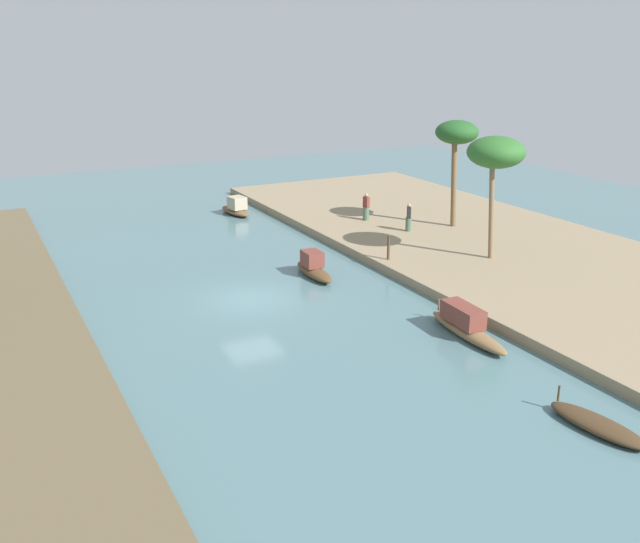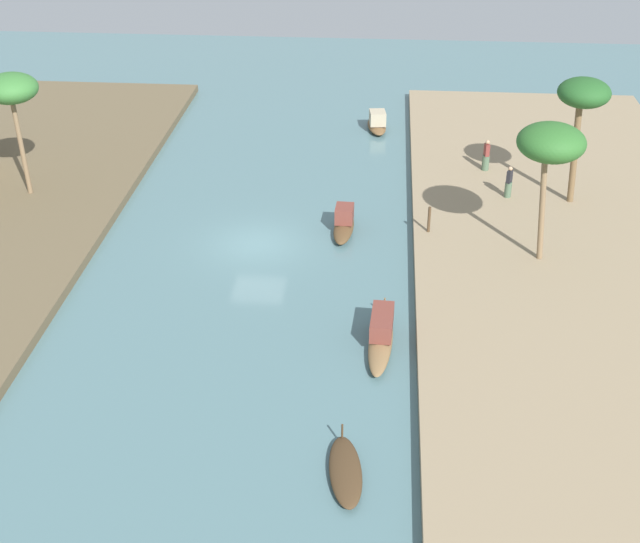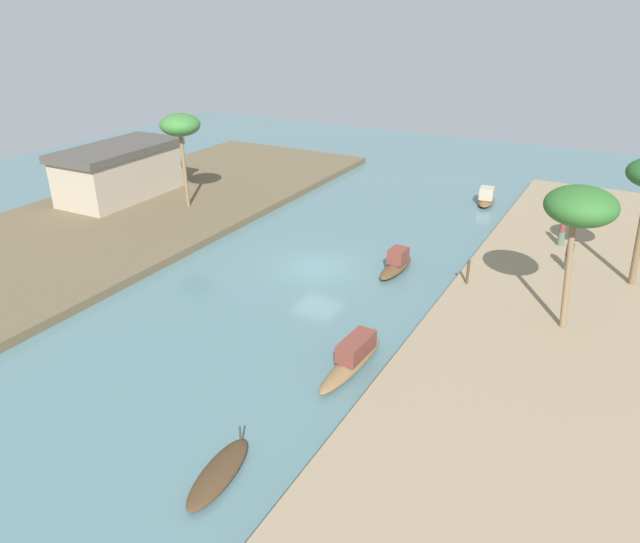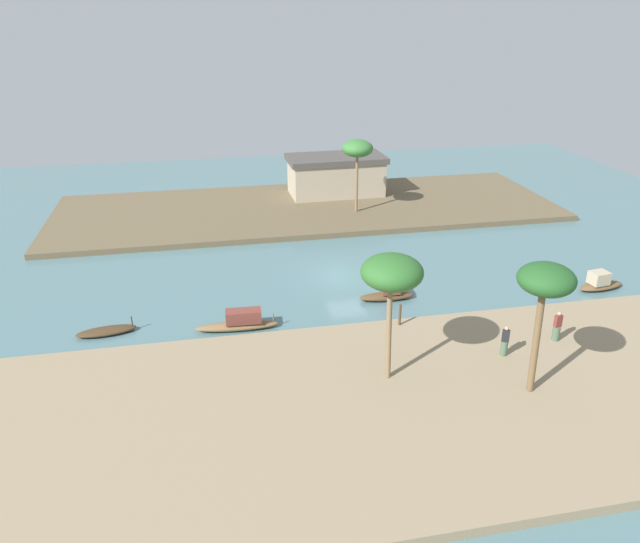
# 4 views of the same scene
# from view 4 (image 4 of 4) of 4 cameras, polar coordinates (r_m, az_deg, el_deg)

# --- Properties ---
(river_water) EXTENTS (74.18, 74.18, 0.00)m
(river_water) POSITION_cam_4_polar(r_m,az_deg,el_deg) (41.07, 2.58, -0.46)
(river_water) COLOR slate
(river_water) RESTS_ON ground
(riverbank_left) EXTENTS (44.50, 15.02, 0.45)m
(riverbank_left) POSITION_cam_4_polar(r_m,az_deg,el_deg) (28.68, 9.88, -12.08)
(riverbank_left) COLOR #937F60
(riverbank_left) RESTS_ON ground
(riverbank_right) EXTENTS (44.50, 15.02, 0.45)m
(riverbank_right) POSITION_cam_4_polar(r_m,az_deg,el_deg) (54.55, -1.18, 6.06)
(riverbank_right) COLOR brown
(riverbank_right) RESTS_ON ground
(sampan_downstream_large) EXTENTS (4.74, 1.14, 1.21)m
(sampan_downstream_large) POSITION_cam_4_polar(r_m,az_deg,el_deg) (34.50, -7.63, -4.80)
(sampan_downstream_large) COLOR brown
(sampan_downstream_large) RESTS_ON river_water
(sampan_foreground) EXTENTS (3.36, 1.50, 1.26)m
(sampan_foreground) POSITION_cam_4_polar(r_m,az_deg,el_deg) (43.03, 25.06, -0.99)
(sampan_foreground) COLOR brown
(sampan_foreground) RESTS_ON river_water
(sampan_with_red_awning) EXTENTS (3.37, 1.45, 0.87)m
(sampan_with_red_awning) POSITION_cam_4_polar(r_m,az_deg,el_deg) (35.95, -19.63, -5.35)
(sampan_with_red_awning) COLOR #47331E
(sampan_with_red_awning) RESTS_ON river_water
(sampan_with_tall_canopy) EXTENTS (3.54, 1.07, 1.26)m
(sampan_with_tall_canopy) POSITION_cam_4_polar(r_m,az_deg,el_deg) (37.83, 6.47, -2.09)
(sampan_with_tall_canopy) COLOR brown
(sampan_with_tall_canopy) RESTS_ON river_water
(person_on_near_bank) EXTENTS (0.47, 0.47, 1.66)m
(person_on_near_bank) POSITION_cam_4_polar(r_m,az_deg,el_deg) (32.26, 17.13, -6.51)
(person_on_near_bank) COLOR #4C664C
(person_on_near_bank) RESTS_ON riverbank_left
(person_by_mooring) EXTENTS (0.46, 0.46, 1.71)m
(person_by_mooring) POSITION_cam_4_polar(r_m,az_deg,el_deg) (34.56, 21.57, -5.05)
(person_by_mooring) COLOR #4C664C
(person_by_mooring) RESTS_ON riverbank_left
(mooring_post) EXTENTS (0.14, 0.14, 1.28)m
(mooring_post) POSITION_cam_4_polar(r_m,az_deg,el_deg) (33.98, 7.60, -4.08)
(mooring_post) COLOR #4C3823
(mooring_post) RESTS_ON riverbank_left
(palm_tree_left_near) EXTENTS (2.87, 2.87, 6.27)m
(palm_tree_left_near) POSITION_cam_4_polar(r_m,az_deg,el_deg) (27.26, 6.85, -0.20)
(palm_tree_left_near) COLOR #7F6647
(palm_tree_left_near) RESTS_ON riverbank_left
(palm_tree_left_far) EXTENTS (2.51, 2.51, 6.34)m
(palm_tree_left_far) POSITION_cam_4_polar(r_m,az_deg,el_deg) (27.78, 20.66, -1.02)
(palm_tree_left_far) COLOR brown
(palm_tree_left_far) RESTS_ON riverbank_left
(palm_tree_right_tall) EXTENTS (2.63, 2.63, 6.26)m
(palm_tree_right_tall) POSITION_cam_4_polar(r_m,az_deg,el_deg) (51.56, 3.58, 11.50)
(palm_tree_right_tall) COLOR #7F6647
(palm_tree_right_tall) RESTS_ON riverbank_right
(riverside_building) EXTENTS (9.18, 4.80, 3.66)m
(riverside_building) POSITION_cam_4_polar(r_m,az_deg,el_deg) (57.53, 1.52, 9.16)
(riverside_building) COLOR tan
(riverside_building) RESTS_ON riverbank_right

